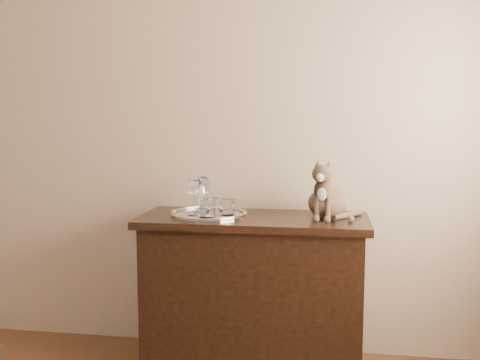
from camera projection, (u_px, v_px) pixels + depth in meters
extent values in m
cube|color=#C5AD94|center=(160.00, 121.00, 3.16)|extent=(4.00, 0.10, 2.70)
cylinder|color=silver|center=(209.00, 215.00, 2.85)|extent=(0.40, 0.40, 0.01)
cylinder|color=silver|center=(215.00, 207.00, 2.80)|extent=(0.08, 0.08, 0.09)
cylinder|color=white|center=(207.00, 208.00, 2.75)|extent=(0.09, 0.09, 0.10)
cylinder|color=silver|center=(227.00, 207.00, 2.82)|extent=(0.07, 0.07, 0.08)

